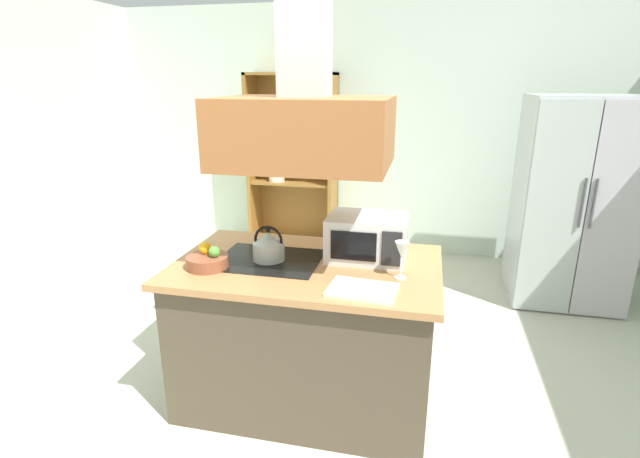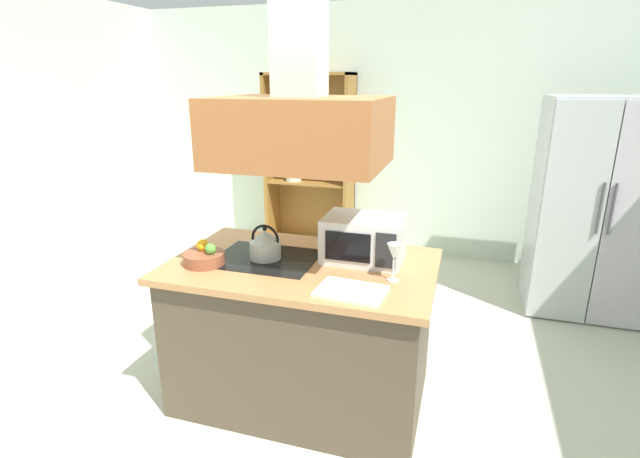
{
  "view_description": "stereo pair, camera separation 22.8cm",
  "coord_description": "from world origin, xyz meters",
  "px_view_note": "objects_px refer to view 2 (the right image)",
  "views": [
    {
      "loc": [
        0.58,
        -2.41,
        1.92
      ],
      "look_at": [
        -0.07,
        0.44,
        1.0
      ],
      "focal_mm": 26.8,
      "sensor_mm": 36.0,
      "label": 1
    },
    {
      "loc": [
        0.8,
        -2.35,
        1.92
      ],
      "look_at": [
        -0.07,
        0.44,
        1.0
      ],
      "focal_mm": 26.8,
      "sensor_mm": 36.0,
      "label": 2
    }
  ],
  "objects_px": {
    "cutting_board": "(351,291)",
    "fruit_bowl": "(205,257)",
    "wine_glass_on_counter": "(394,254)",
    "refrigerator": "(593,208)",
    "microwave": "(364,238)",
    "kettle": "(265,244)",
    "dish_cabinet": "(311,173)"
  },
  "relations": [
    {
      "from": "cutting_board",
      "to": "fruit_bowl",
      "type": "bearing_deg",
      "value": 171.82
    },
    {
      "from": "wine_glass_on_counter",
      "to": "fruit_bowl",
      "type": "distance_m",
      "value": 1.08
    },
    {
      "from": "refrigerator",
      "to": "wine_glass_on_counter",
      "type": "relative_size",
      "value": 8.72
    },
    {
      "from": "cutting_board",
      "to": "microwave",
      "type": "height_order",
      "value": "microwave"
    },
    {
      "from": "kettle",
      "to": "wine_glass_on_counter",
      "type": "distance_m",
      "value": 0.78
    },
    {
      "from": "dish_cabinet",
      "to": "kettle",
      "type": "distance_m",
      "value": 2.76
    },
    {
      "from": "refrigerator",
      "to": "fruit_bowl",
      "type": "relative_size",
      "value": 7.59
    },
    {
      "from": "wine_glass_on_counter",
      "to": "fruit_bowl",
      "type": "xyz_separation_m",
      "value": [
        -1.07,
        -0.09,
        -0.11
      ]
    },
    {
      "from": "kettle",
      "to": "refrigerator",
      "type": "bearing_deg",
      "value": 41.62
    },
    {
      "from": "dish_cabinet",
      "to": "cutting_board",
      "type": "relative_size",
      "value": 5.84
    },
    {
      "from": "kettle",
      "to": "fruit_bowl",
      "type": "bearing_deg",
      "value": -148.44
    },
    {
      "from": "cutting_board",
      "to": "wine_glass_on_counter",
      "type": "relative_size",
      "value": 1.65
    },
    {
      "from": "wine_glass_on_counter",
      "to": "dish_cabinet",
      "type": "bearing_deg",
      "value": 116.36
    },
    {
      "from": "cutting_board",
      "to": "refrigerator",
      "type": "bearing_deg",
      "value": 55.25
    },
    {
      "from": "cutting_board",
      "to": "wine_glass_on_counter",
      "type": "height_order",
      "value": "wine_glass_on_counter"
    },
    {
      "from": "dish_cabinet",
      "to": "wine_glass_on_counter",
      "type": "height_order",
      "value": "dish_cabinet"
    },
    {
      "from": "refrigerator",
      "to": "fruit_bowl",
      "type": "bearing_deg",
      "value": -139.49
    },
    {
      "from": "refrigerator",
      "to": "dish_cabinet",
      "type": "distance_m",
      "value": 2.85
    },
    {
      "from": "cutting_board",
      "to": "wine_glass_on_counter",
      "type": "xyz_separation_m",
      "value": [
        0.17,
        0.22,
        0.14
      ]
    },
    {
      "from": "wine_glass_on_counter",
      "to": "fruit_bowl",
      "type": "relative_size",
      "value": 0.87
    },
    {
      "from": "microwave",
      "to": "wine_glass_on_counter",
      "type": "bearing_deg",
      "value": -50.21
    },
    {
      "from": "refrigerator",
      "to": "kettle",
      "type": "xyz_separation_m",
      "value": [
        -2.13,
        -1.89,
        0.09
      ]
    },
    {
      "from": "refrigerator",
      "to": "kettle",
      "type": "bearing_deg",
      "value": -138.38
    },
    {
      "from": "cutting_board",
      "to": "kettle",
      "type": "bearing_deg",
      "value": 152.3
    },
    {
      "from": "kettle",
      "to": "cutting_board",
      "type": "distance_m",
      "value": 0.68
    },
    {
      "from": "dish_cabinet",
      "to": "wine_glass_on_counter",
      "type": "bearing_deg",
      "value": -63.64
    },
    {
      "from": "refrigerator",
      "to": "wine_glass_on_counter",
      "type": "bearing_deg",
      "value": -124.26
    },
    {
      "from": "wine_glass_on_counter",
      "to": "refrigerator",
      "type": "bearing_deg",
      "value": 55.74
    },
    {
      "from": "refrigerator",
      "to": "cutting_board",
      "type": "xyz_separation_m",
      "value": [
        -1.53,
        -2.2,
        0.01
      ]
    },
    {
      "from": "refrigerator",
      "to": "dish_cabinet",
      "type": "xyz_separation_m",
      "value": [
        -2.74,
        0.8,
        -0.01
      ]
    },
    {
      "from": "cutting_board",
      "to": "fruit_bowl",
      "type": "xyz_separation_m",
      "value": [
        -0.9,
        0.13,
        0.03
      ]
    },
    {
      "from": "dish_cabinet",
      "to": "cutting_board",
      "type": "xyz_separation_m",
      "value": [
        1.21,
        -3.0,
        0.02
      ]
    }
  ]
}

